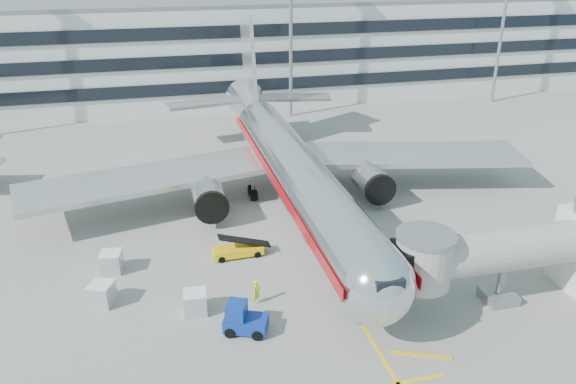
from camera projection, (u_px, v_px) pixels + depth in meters
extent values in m
plane|color=gray|center=(325.00, 263.00, 45.18)|extent=(180.00, 180.00, 0.00)
cube|color=yellow|center=(293.00, 211.00, 54.04)|extent=(0.25, 70.00, 0.01)
cube|color=yellow|center=(398.00, 384.00, 32.76)|extent=(6.00, 0.25, 0.01)
cylinder|color=silver|center=(299.00, 178.00, 50.58)|extent=(5.00, 36.00, 5.00)
sphere|color=silver|center=(376.00, 286.00, 34.62)|extent=(5.00, 5.00, 5.00)
cone|color=silver|center=(251.00, 107.00, 70.73)|extent=(5.00, 10.00, 5.00)
cube|color=black|center=(387.00, 283.00, 32.83)|extent=(1.80, 1.20, 0.90)
cube|color=#B7B7BC|center=(405.00, 154.00, 58.71)|extent=(24.95, 12.07, 0.50)
cube|color=#B7B7BC|center=(151.00, 178.00, 52.85)|extent=(24.95, 12.07, 0.50)
cylinder|color=#99999E|center=(372.00, 182.00, 54.96)|extent=(3.00, 4.20, 3.00)
cylinder|color=#99999E|center=(209.00, 199.00, 51.36)|extent=(3.00, 4.20, 3.00)
cylinder|color=black|center=(380.00, 190.00, 53.19)|extent=(3.10, 0.50, 3.10)
cylinder|color=black|center=(212.00, 208.00, 49.58)|extent=(3.10, 0.50, 3.10)
cube|color=#B7B7BC|center=(250.00, 71.00, 69.39)|extent=(0.45, 9.39, 13.72)
cube|color=#B7B7BC|center=(291.00, 97.00, 72.61)|extent=(10.41, 4.94, 0.35)
cube|color=#B7B7BC|center=(206.00, 103.00, 70.13)|extent=(10.41, 4.94, 0.35)
cylinder|color=gray|center=(362.00, 311.00, 37.72)|extent=(0.24, 0.24, 1.80)
cylinder|color=black|center=(361.00, 317.00, 37.90)|extent=(0.35, 0.90, 0.90)
cylinder|color=gray|center=(314.00, 183.00, 57.91)|extent=(0.30, 0.30, 2.00)
cylinder|color=gray|center=(253.00, 189.00, 56.47)|extent=(0.30, 0.30, 2.00)
cube|color=#A50B13|center=(326.00, 173.00, 51.02)|extent=(0.06, 38.00, 0.90)
cube|color=#A50B13|center=(272.00, 178.00, 49.89)|extent=(0.06, 38.00, 0.90)
cylinder|color=#A8A8A3|center=(507.00, 249.00, 38.76)|extent=(13.00, 3.00, 3.00)
cylinder|color=#A8A8A3|center=(423.00, 261.00, 37.34)|extent=(3.80, 3.80, 3.40)
cylinder|color=gray|center=(426.00, 236.00, 36.57)|extent=(4.00, 4.00, 0.30)
cube|color=black|center=(405.00, 264.00, 37.04)|extent=(1.40, 2.60, 2.60)
cylinder|color=gray|center=(501.00, 281.00, 39.81)|extent=(0.56, 0.56, 3.20)
cube|color=gray|center=(498.00, 296.00, 40.31)|extent=(2.20, 2.20, 0.70)
cylinder|color=black|center=(487.00, 298.00, 40.11)|extent=(0.35, 0.70, 0.70)
cylinder|color=black|center=(509.00, 294.00, 40.51)|extent=(0.35, 0.70, 0.70)
cube|color=silver|center=(220.00, 49.00, 93.58)|extent=(150.00, 24.00, 15.00)
cube|color=black|center=(233.00, 86.00, 84.26)|extent=(150.00, 0.30, 1.80)
cube|color=black|center=(232.00, 60.00, 82.65)|extent=(150.00, 0.30, 1.80)
cube|color=black|center=(231.00, 32.00, 81.03)|extent=(150.00, 0.30, 1.80)
cube|color=gray|center=(218.00, 0.00, 90.43)|extent=(150.00, 24.00, 0.60)
cylinder|color=gray|center=(291.00, 30.00, 79.17)|extent=(0.50, 0.50, 25.00)
cylinder|color=gray|center=(503.00, 22.00, 86.83)|extent=(0.50, 0.50, 25.00)
cube|color=yellow|center=(238.00, 251.00, 46.02)|extent=(4.10, 1.60, 0.65)
cube|color=black|center=(238.00, 242.00, 45.68)|extent=(4.29, 1.14, 1.42)
cylinder|color=black|center=(219.00, 252.00, 46.31)|extent=(0.56, 0.28, 0.55)
cylinder|color=black|center=(222.00, 259.00, 45.17)|extent=(0.56, 0.28, 0.55)
cylinder|color=black|center=(254.00, 247.00, 47.05)|extent=(0.56, 0.28, 0.55)
cylinder|color=black|center=(257.00, 254.00, 45.92)|extent=(0.56, 0.28, 0.55)
cube|color=navy|center=(246.00, 323.00, 36.95)|extent=(3.22, 2.58, 0.91)
cube|color=navy|center=(237.00, 311.00, 36.66)|extent=(1.70, 1.86, 1.11)
cube|color=black|center=(236.00, 306.00, 36.52)|extent=(1.53, 1.64, 0.10)
cylinder|color=black|center=(235.00, 319.00, 37.88)|extent=(0.77, 0.55, 0.71)
cylinder|color=black|center=(230.00, 333.00, 36.51)|extent=(0.77, 0.55, 0.71)
cylinder|color=black|center=(262.00, 321.00, 37.63)|extent=(0.77, 0.55, 0.71)
cylinder|color=black|center=(257.00, 335.00, 36.26)|extent=(0.77, 0.55, 0.71)
cube|color=silver|center=(111.00, 262.00, 43.72)|extent=(1.82, 1.82, 1.62)
cube|color=white|center=(110.00, 253.00, 43.38)|extent=(1.82, 1.82, 0.06)
cube|color=silver|center=(102.00, 294.00, 39.74)|extent=(2.04, 2.04, 1.61)
cube|color=white|center=(100.00, 284.00, 39.41)|extent=(2.04, 2.04, 0.06)
cube|color=silver|center=(195.00, 303.00, 38.80)|extent=(1.65, 1.65, 1.60)
cube|color=white|center=(194.00, 293.00, 38.47)|extent=(1.65, 1.65, 0.06)
imported|color=#C4FF1A|center=(257.00, 292.00, 39.79)|extent=(0.80, 0.78, 1.85)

